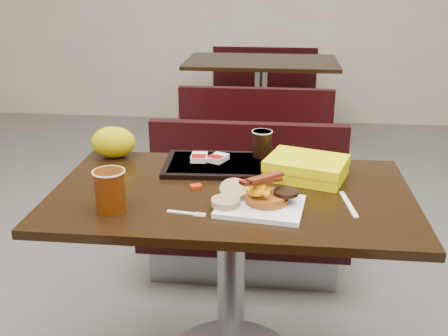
# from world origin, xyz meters

# --- Properties ---
(table_near) EXTENTS (1.20, 0.70, 0.75)m
(table_near) POSITION_xyz_m (0.00, 0.00, 0.38)
(table_near) COLOR black
(table_near) RESTS_ON floor
(bench_near_n) EXTENTS (1.00, 0.46, 0.72)m
(bench_near_n) POSITION_xyz_m (0.00, 0.70, 0.36)
(bench_near_n) COLOR black
(bench_near_n) RESTS_ON floor
(table_far) EXTENTS (1.20, 0.70, 0.75)m
(table_far) POSITION_xyz_m (0.00, 2.60, 0.38)
(table_far) COLOR black
(table_far) RESTS_ON floor
(bench_far_s) EXTENTS (1.00, 0.46, 0.72)m
(bench_far_s) POSITION_xyz_m (0.00, 1.90, 0.36)
(bench_far_s) COLOR black
(bench_far_s) RESTS_ON floor
(bench_far_n) EXTENTS (1.00, 0.46, 0.72)m
(bench_far_n) POSITION_xyz_m (0.00, 3.30, 0.36)
(bench_far_n) COLOR black
(bench_far_n) RESTS_ON floor
(platter) EXTENTS (0.29, 0.24, 0.02)m
(platter) POSITION_xyz_m (0.10, -0.13, 0.76)
(platter) COLOR white
(platter) RESTS_ON table_near
(pancake_stack) EXTENTS (0.14, 0.14, 0.03)m
(pancake_stack) POSITION_xyz_m (0.12, -0.11, 0.78)
(pancake_stack) COLOR #A9531C
(pancake_stack) RESTS_ON platter
(sausage_patty) EXTENTS (0.08, 0.08, 0.01)m
(sausage_patty) POSITION_xyz_m (0.18, -0.11, 0.80)
(sausage_patty) COLOR black
(sausage_patty) RESTS_ON pancake_stack
(scrambled_eggs) EXTENTS (0.09, 0.08, 0.05)m
(scrambled_eggs) POSITION_xyz_m (0.10, -0.13, 0.82)
(scrambled_eggs) COLOR #FFA005
(scrambled_eggs) RESTS_ON pancake_stack
(bacon_strips) EXTENTS (0.16, 0.16, 0.01)m
(bacon_strips) POSITION_xyz_m (0.10, -0.13, 0.85)
(bacon_strips) COLOR #3F0904
(bacon_strips) RESTS_ON scrambled_eggs
(muffin_bottom) EXTENTS (0.11, 0.11, 0.02)m
(muffin_bottom) POSITION_xyz_m (-0.00, -0.15, 0.78)
(muffin_bottom) COLOR tan
(muffin_bottom) RESTS_ON platter
(muffin_top) EXTENTS (0.09, 0.09, 0.05)m
(muffin_top) POSITION_xyz_m (0.01, -0.08, 0.79)
(muffin_top) COLOR tan
(muffin_top) RESTS_ON platter
(coffee_cup_near) EXTENTS (0.12, 0.12, 0.13)m
(coffee_cup_near) POSITION_xyz_m (-0.36, -0.19, 0.81)
(coffee_cup_near) COLOR #822E04
(coffee_cup_near) RESTS_ON table_near
(fork) EXTENTS (0.12, 0.04, 0.00)m
(fork) POSITION_xyz_m (-0.14, -0.19, 0.75)
(fork) COLOR white
(fork) RESTS_ON table_near
(knife) EXTENTS (0.04, 0.19, 0.00)m
(knife) POSITION_xyz_m (0.38, -0.07, 0.75)
(knife) COLOR white
(knife) RESTS_ON table_near
(condiment_syrup) EXTENTS (0.05, 0.04, 0.01)m
(condiment_syrup) POSITION_xyz_m (-0.12, 0.01, 0.75)
(condiment_syrup) COLOR #B82E07
(condiment_syrup) RESTS_ON table_near
(condiment_ketchup) EXTENTS (0.05, 0.04, 0.01)m
(condiment_ketchup) POSITION_xyz_m (0.01, 0.07, 0.76)
(condiment_ketchup) COLOR #8C0504
(condiment_ketchup) RESTS_ON table_near
(tray) EXTENTS (0.39, 0.29, 0.02)m
(tray) POSITION_xyz_m (-0.08, 0.21, 0.76)
(tray) COLOR black
(tray) RESTS_ON table_near
(hashbrown_sleeve_left) EXTENTS (0.06, 0.08, 0.02)m
(hashbrown_sleeve_left) POSITION_xyz_m (-0.15, 0.23, 0.78)
(hashbrown_sleeve_left) COLOR silver
(hashbrown_sleeve_left) RESTS_ON tray
(hashbrown_sleeve_right) EXTENTS (0.08, 0.09, 0.02)m
(hashbrown_sleeve_right) POSITION_xyz_m (-0.07, 0.23, 0.78)
(hashbrown_sleeve_right) COLOR silver
(hashbrown_sleeve_right) RESTS_ON tray
(coffee_cup_far) EXTENTS (0.09, 0.09, 0.10)m
(coffee_cup_far) POSITION_xyz_m (0.09, 0.30, 0.82)
(coffee_cup_far) COLOR black
(coffee_cup_far) RESTS_ON tray
(clamshell) EXTENTS (0.32, 0.27, 0.07)m
(clamshell) POSITION_xyz_m (0.25, 0.15, 0.79)
(clamshell) COLOR #F3E304
(clamshell) RESTS_ON table_near
(paper_bag) EXTENTS (0.19, 0.15, 0.12)m
(paper_bag) POSITION_xyz_m (-0.49, 0.29, 0.81)
(paper_bag) COLOR #D8C607
(paper_bag) RESTS_ON table_near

